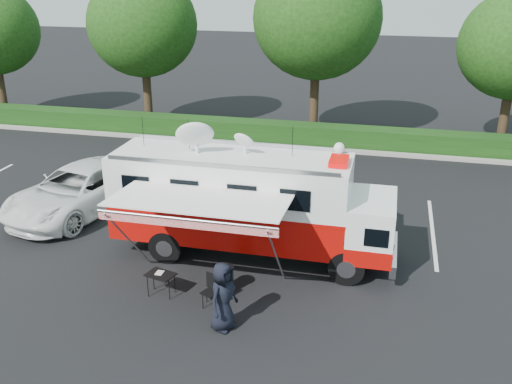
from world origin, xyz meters
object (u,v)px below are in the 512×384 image
at_px(command_truck, 250,203).
at_px(white_suv, 81,211).
at_px(folding_table, 161,275).
at_px(trash_bin, 225,279).

xyz_separation_m(command_truck, white_suv, (-6.77, 1.80, -1.74)).
distance_m(white_suv, folding_table, 6.79).
relative_size(command_truck, white_suv, 1.42).
height_order(white_suv, trash_bin, white_suv).
relative_size(white_suv, trash_bin, 7.81).
bearing_deg(white_suv, folding_table, -29.07).
xyz_separation_m(folding_table, trash_bin, (1.64, 0.56, -0.20)).
bearing_deg(folding_table, command_truck, 57.23).
xyz_separation_m(command_truck, trash_bin, (-0.14, -2.21, -1.36)).
bearing_deg(command_truck, folding_table, -122.77).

